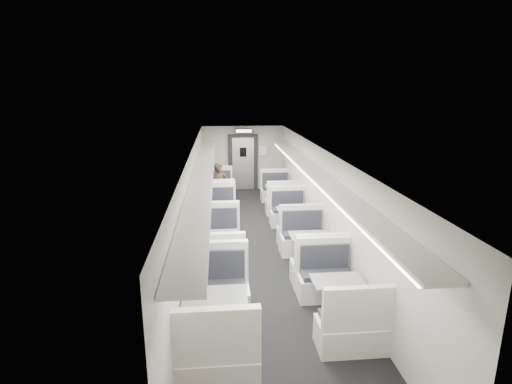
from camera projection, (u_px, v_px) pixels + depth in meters
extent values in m
cube|color=black|center=(259.00, 253.00, 9.51)|extent=(3.00, 12.00, 0.12)
cube|color=silver|center=(259.00, 148.00, 8.87)|extent=(3.00, 12.00, 0.12)
cube|color=#B1AFA6|center=(243.00, 158.00, 15.03)|extent=(3.00, 0.12, 2.40)
cube|color=#B1AFA6|center=(191.00, 204.00, 9.05)|extent=(0.12, 12.00, 2.40)
cube|color=#B1AFA6|center=(325.00, 201.00, 9.33)|extent=(0.12, 12.00, 2.40)
cube|color=white|center=(217.00, 208.00, 12.05)|extent=(1.08, 0.60, 0.46)
cube|color=#21212C|center=(216.00, 199.00, 12.00)|extent=(0.96, 0.48, 0.10)
cube|color=white|center=(216.00, 191.00, 11.69)|extent=(1.08, 0.12, 0.72)
cube|color=white|center=(217.00, 195.00, 13.58)|extent=(1.08, 0.60, 0.46)
cube|color=#21212C|center=(217.00, 187.00, 13.48)|extent=(0.96, 0.48, 0.10)
cube|color=white|center=(216.00, 177.00, 13.65)|extent=(1.08, 0.12, 0.72)
cylinder|color=silver|center=(217.00, 198.00, 12.78)|extent=(0.10, 0.10, 0.71)
cylinder|color=silver|center=(217.00, 208.00, 12.87)|extent=(0.37, 0.37, 0.03)
cube|color=gray|center=(216.00, 186.00, 12.68)|extent=(0.90, 0.61, 0.04)
cube|color=white|center=(216.00, 238.00, 9.68)|extent=(1.10, 0.61, 0.47)
cube|color=#21212C|center=(216.00, 226.00, 9.64)|extent=(0.97, 0.49, 0.10)
cube|color=white|center=(216.00, 217.00, 9.31)|extent=(1.10, 0.12, 0.73)
cube|color=white|center=(217.00, 217.00, 11.24)|extent=(1.10, 0.61, 0.47)
cube|color=#21212C|center=(216.00, 208.00, 11.13)|extent=(0.97, 0.49, 0.10)
cube|color=white|center=(216.00, 195.00, 11.30)|extent=(1.10, 0.12, 0.73)
cylinder|color=silver|center=(216.00, 222.00, 10.43)|extent=(0.10, 0.10, 0.71)
cylinder|color=silver|center=(217.00, 234.00, 10.51)|extent=(0.37, 0.37, 0.03)
cube|color=gray|center=(216.00, 208.00, 10.33)|extent=(0.91, 0.62, 0.04)
cube|color=white|center=(216.00, 276.00, 7.70)|extent=(1.11, 0.62, 0.47)
cube|color=#21212C|center=(216.00, 262.00, 7.65)|extent=(0.99, 0.49, 0.10)
cube|color=white|center=(215.00, 252.00, 7.33)|extent=(1.11, 0.13, 0.73)
cube|color=white|center=(216.00, 244.00, 9.27)|extent=(1.11, 0.62, 0.47)
cube|color=#21212C|center=(216.00, 233.00, 9.17)|extent=(0.99, 0.49, 0.10)
cube|color=white|center=(216.00, 217.00, 9.34)|extent=(1.11, 0.13, 0.73)
cylinder|color=silver|center=(216.00, 253.00, 8.45)|extent=(0.10, 0.10, 0.72)
cylinder|color=silver|center=(217.00, 268.00, 8.54)|extent=(0.38, 0.38, 0.03)
cube|color=gray|center=(216.00, 235.00, 8.35)|extent=(0.92, 0.63, 0.04)
cube|color=white|center=(215.00, 367.00, 5.19)|extent=(1.14, 0.63, 0.48)
cube|color=#21212C|center=(215.00, 346.00, 5.15)|extent=(1.01, 0.50, 0.11)
cube|color=white|center=(214.00, 336.00, 4.81)|extent=(1.14, 0.13, 0.75)
cube|color=white|center=(216.00, 301.00, 6.80)|extent=(1.14, 0.63, 0.48)
cube|color=#21212C|center=(215.00, 286.00, 6.70)|extent=(1.01, 0.50, 0.11)
cube|color=white|center=(215.00, 262.00, 6.87)|extent=(1.14, 0.13, 0.75)
cylinder|color=silver|center=(216.00, 322.00, 5.96)|extent=(0.11, 0.11, 0.74)
cylinder|color=silver|center=(216.00, 342.00, 6.05)|extent=(0.39, 0.39, 0.03)
cube|color=gray|center=(215.00, 297.00, 5.86)|extent=(0.95, 0.64, 0.04)
cube|color=white|center=(282.00, 207.00, 12.28)|extent=(0.99, 0.55, 0.42)
cube|color=#21212C|center=(282.00, 199.00, 12.24)|extent=(0.88, 0.44, 0.09)
cube|color=white|center=(283.00, 192.00, 11.95)|extent=(0.99, 0.11, 0.65)
cube|color=white|center=(275.00, 195.00, 13.68)|extent=(0.99, 0.55, 0.42)
cube|color=#21212C|center=(275.00, 188.00, 13.59)|extent=(0.88, 0.44, 0.09)
cube|color=white|center=(275.00, 178.00, 13.74)|extent=(0.99, 0.11, 0.65)
cylinder|color=silver|center=(278.00, 197.00, 12.95)|extent=(0.09, 0.09, 0.64)
cylinder|color=silver|center=(278.00, 206.00, 13.03)|extent=(0.34, 0.34, 0.03)
cube|color=gray|center=(279.00, 186.00, 12.86)|extent=(0.82, 0.56, 0.04)
cube|color=white|center=(298.00, 237.00, 9.81)|extent=(1.00, 0.56, 0.42)
cube|color=#21212C|center=(298.00, 226.00, 9.77)|extent=(0.89, 0.44, 0.09)
cube|color=white|center=(300.00, 218.00, 9.48)|extent=(1.00, 0.11, 0.66)
cube|color=white|center=(288.00, 218.00, 11.23)|extent=(1.00, 0.56, 0.42)
cube|color=#21212C|center=(288.00, 209.00, 11.14)|extent=(0.89, 0.44, 0.09)
cube|color=white|center=(287.00, 197.00, 11.29)|extent=(1.00, 0.11, 0.66)
cylinder|color=silver|center=(293.00, 223.00, 10.49)|extent=(0.09, 0.09, 0.65)
cylinder|color=silver|center=(292.00, 234.00, 10.57)|extent=(0.34, 0.34, 0.03)
cube|color=gray|center=(293.00, 209.00, 10.40)|extent=(0.83, 0.57, 0.04)
cube|color=white|center=(318.00, 273.00, 7.87)|extent=(1.03, 0.58, 0.44)
cube|color=#21212C|center=(318.00, 260.00, 7.83)|extent=(0.92, 0.46, 0.10)
cube|color=white|center=(322.00, 251.00, 7.52)|extent=(1.03, 0.12, 0.68)
cube|color=white|center=(302.00, 244.00, 9.33)|extent=(1.03, 0.58, 0.44)
cube|color=#21212C|center=(303.00, 234.00, 9.24)|extent=(0.92, 0.46, 0.10)
cube|color=white|center=(301.00, 218.00, 9.39)|extent=(1.03, 0.12, 0.68)
cylinder|color=silver|center=(310.00, 252.00, 8.57)|extent=(0.10, 0.10, 0.67)
cylinder|color=silver|center=(309.00, 266.00, 8.65)|extent=(0.35, 0.35, 0.03)
cube|color=gray|center=(310.00, 236.00, 8.47)|extent=(0.86, 0.59, 0.04)
cube|color=white|center=(351.00, 335.00, 5.91)|extent=(1.02, 0.57, 0.43)
cube|color=#21212C|center=(351.00, 318.00, 5.87)|extent=(0.90, 0.45, 0.10)
cube|color=white|center=(358.00, 309.00, 5.57)|extent=(1.02, 0.12, 0.67)
cube|color=white|center=(325.00, 286.00, 7.36)|extent=(1.02, 0.57, 0.43)
cube|color=#21212C|center=(326.00, 274.00, 7.26)|extent=(0.90, 0.45, 0.10)
cube|color=white|center=(323.00, 254.00, 7.41)|extent=(1.02, 0.12, 0.67)
cylinder|color=silver|center=(337.00, 302.00, 6.60)|extent=(0.10, 0.10, 0.66)
cylinder|color=silver|center=(336.00, 319.00, 6.69)|extent=(0.35, 0.35, 0.03)
cube|color=gray|center=(338.00, 281.00, 6.51)|extent=(0.85, 0.58, 0.04)
imported|color=black|center=(219.00, 187.00, 12.49)|extent=(0.59, 0.43, 1.50)
cube|color=black|center=(200.00, 168.00, 12.30)|extent=(0.02, 1.18, 0.84)
cube|color=black|center=(196.00, 185.00, 10.18)|extent=(0.02, 1.18, 0.84)
cube|color=black|center=(191.00, 211.00, 8.06)|extent=(0.02, 1.18, 0.84)
cube|color=black|center=(181.00, 255.00, 5.94)|extent=(0.02, 1.18, 0.84)
cube|color=white|center=(202.00, 176.00, 8.61)|extent=(0.46, 10.40, 0.05)
cube|color=white|center=(212.00, 178.00, 8.64)|extent=(0.05, 10.20, 0.04)
cube|color=white|center=(317.00, 174.00, 8.84)|extent=(0.46, 10.40, 0.05)
cube|color=white|center=(308.00, 176.00, 8.83)|extent=(0.05, 10.20, 0.04)
cube|color=black|center=(243.00, 162.00, 14.95)|extent=(1.10, 0.10, 2.10)
cube|color=silver|center=(243.00, 164.00, 14.94)|extent=(0.80, 0.05, 1.95)
cube|color=black|center=(243.00, 152.00, 14.78)|extent=(0.25, 0.02, 0.35)
cube|color=black|center=(244.00, 131.00, 14.17)|extent=(0.62, 0.10, 0.16)
cube|color=silver|center=(244.00, 131.00, 14.11)|extent=(0.54, 0.02, 0.10)
cube|color=silver|center=(263.00, 150.00, 14.89)|extent=(0.32, 0.02, 0.40)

